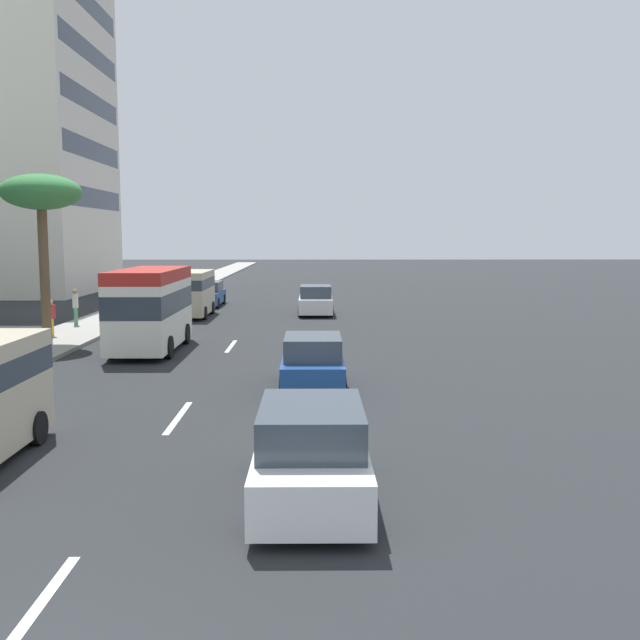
# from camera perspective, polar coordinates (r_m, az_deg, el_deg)

# --- Properties ---
(ground_plane) EXTENTS (198.00, 198.00, 0.00)m
(ground_plane) POSITION_cam_1_polar(r_m,az_deg,el_deg) (37.62, -5.60, -0.15)
(ground_plane) COLOR #26282B
(sidewalk_right) EXTENTS (162.00, 3.11, 0.15)m
(sidewalk_right) POSITION_cam_1_polar(r_m,az_deg,el_deg) (38.98, -16.59, -0.04)
(sidewalk_right) COLOR #9E9B93
(sidewalk_right) RESTS_ON ground_plane
(lane_stripe_near) EXTENTS (3.20, 0.16, 0.01)m
(lane_stripe_near) POSITION_cam_1_polar(r_m,az_deg,el_deg) (9.71, -21.91, -20.98)
(lane_stripe_near) COLOR silver
(lane_stripe_near) RESTS_ON ground_plane
(lane_stripe_mid) EXTENTS (3.20, 0.16, 0.01)m
(lane_stripe_mid) POSITION_cam_1_polar(r_m,az_deg,el_deg) (18.20, -11.11, -7.55)
(lane_stripe_mid) COLOR silver
(lane_stripe_mid) RESTS_ON ground_plane
(lane_stripe_far) EXTENTS (3.20, 0.16, 0.01)m
(lane_stripe_far) POSITION_cam_1_polar(r_m,az_deg,el_deg) (29.35, -7.02, -2.07)
(lane_stripe_far) COLOR silver
(lane_stripe_far) RESTS_ON ground_plane
(car_lead) EXTENTS (4.13, 1.83, 1.58)m
(car_lead) POSITION_cam_1_polar(r_m,az_deg,el_deg) (20.97, -0.57, -3.46)
(car_lead) COLOR #1E478C
(car_lead) RESTS_ON ground_plane
(car_second) EXTENTS (4.60, 1.92, 1.66)m
(car_second) POSITION_cam_1_polar(r_m,az_deg,el_deg) (12.41, -0.68, -10.46)
(car_second) COLOR white
(car_second) RESTS_ON ground_plane
(car_third) EXTENTS (4.77, 1.87, 1.54)m
(car_third) POSITION_cam_1_polar(r_m,az_deg,el_deg) (46.59, -8.86, 2.02)
(car_third) COLOR #1E478C
(car_third) RESTS_ON ground_plane
(minibus_fourth) EXTENTS (6.19, 2.28, 3.17)m
(minibus_fourth) POSITION_cam_1_polar(r_m,az_deg,el_deg) (28.56, -13.23, 1.05)
(minibus_fourth) COLOR silver
(minibus_fourth) RESTS_ON ground_plane
(car_sixth) EXTENTS (4.34, 1.93, 1.66)m
(car_sixth) POSITION_cam_1_polar(r_m,az_deg,el_deg) (40.84, -0.35, 1.52)
(car_sixth) COLOR white
(car_sixth) RESTS_ON ground_plane
(van_seventh) EXTENTS (4.91, 2.14, 2.52)m
(van_seventh) POSITION_cam_1_polar(r_m,az_deg,el_deg) (40.26, -10.17, 2.28)
(van_seventh) COLOR beige
(van_seventh) RESTS_ON ground_plane
(pedestrian_near_lamp) EXTENTS (0.35, 0.27, 1.74)m
(pedestrian_near_lamp) POSITION_cam_1_polar(r_m,az_deg,el_deg) (36.68, -18.72, 1.10)
(pedestrian_near_lamp) COLOR #4C8C66
(pedestrian_near_lamp) RESTS_ON sidewalk_right
(pedestrian_by_tree) EXTENTS (0.39, 0.37, 1.56)m
(pedestrian_by_tree) POSITION_cam_1_polar(r_m,az_deg,el_deg) (33.01, -20.44, 0.26)
(pedestrian_by_tree) COLOR gold
(pedestrian_by_tree) RESTS_ON sidewalk_right
(palm_tree) EXTENTS (3.19, 3.19, 6.76)m
(palm_tree) POSITION_cam_1_polar(r_m,az_deg,el_deg) (31.61, -21.13, 9.08)
(palm_tree) COLOR brown
(palm_tree) RESTS_ON sidewalk_right
(office_tower_far) EXTENTS (15.25, 13.74, 30.61)m
(office_tower_far) POSITION_cam_1_polar(r_m,az_deg,el_deg) (63.16, -23.79, 16.02)
(office_tower_far) COLOR silver
(office_tower_far) RESTS_ON ground_plane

